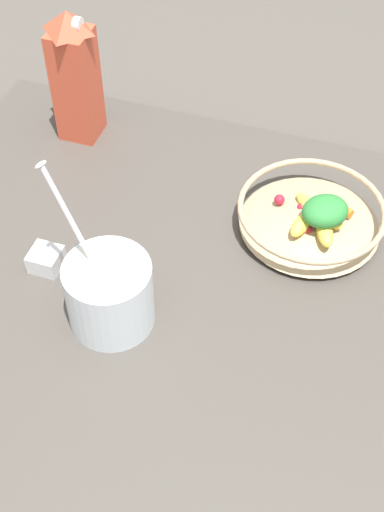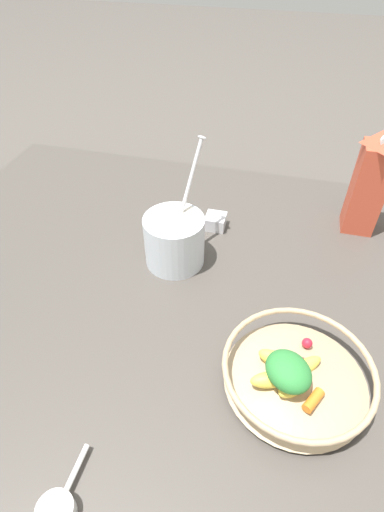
{
  "view_description": "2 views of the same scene",
  "coord_description": "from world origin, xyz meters",
  "px_view_note": "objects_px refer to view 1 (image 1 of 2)",
  "views": [
    {
      "loc": [
        -0.52,
        -0.18,
        0.91
      ],
      "look_at": [
        0.13,
        0.04,
        0.12
      ],
      "focal_mm": 50.0,
      "sensor_mm": 36.0,
      "label": 1
    },
    {
      "loc": [
        0.24,
        -0.49,
        0.65
      ],
      "look_at": [
        0.1,
        0.09,
        0.11
      ],
      "focal_mm": 28.0,
      "sensor_mm": 36.0,
      "label": 2
    }
  ],
  "objects_px": {
    "yogurt_tub": "(109,291)",
    "spice_jar": "(46,260)",
    "fruit_bowl": "(312,216)",
    "milk_carton": "(75,75)"
  },
  "relations": [
    {
      "from": "yogurt_tub",
      "to": "spice_jar",
      "type": "height_order",
      "value": "yogurt_tub"
    },
    {
      "from": "milk_carton",
      "to": "fruit_bowl",
      "type": "bearing_deg",
      "value": -104.35
    },
    {
      "from": "yogurt_tub",
      "to": "spice_jar",
      "type": "bearing_deg",
      "value": 66.03
    },
    {
      "from": "fruit_bowl",
      "to": "milk_carton",
      "type": "xyz_separation_m",
      "value": [
        0.12,
        0.47,
        0.09
      ]
    },
    {
      "from": "yogurt_tub",
      "to": "spice_jar",
      "type": "distance_m",
      "value": 0.16
    },
    {
      "from": "yogurt_tub",
      "to": "spice_jar",
      "type": "xyz_separation_m",
      "value": [
        0.06,
        0.14,
        -0.05
      ]
    },
    {
      "from": "yogurt_tub",
      "to": "spice_jar",
      "type": "relative_size",
      "value": 5.35
    },
    {
      "from": "fruit_bowl",
      "to": "yogurt_tub",
      "type": "height_order",
      "value": "yogurt_tub"
    },
    {
      "from": "milk_carton",
      "to": "yogurt_tub",
      "type": "relative_size",
      "value": 0.99
    },
    {
      "from": "fruit_bowl",
      "to": "yogurt_tub",
      "type": "bearing_deg",
      "value": 138.15
    }
  ]
}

